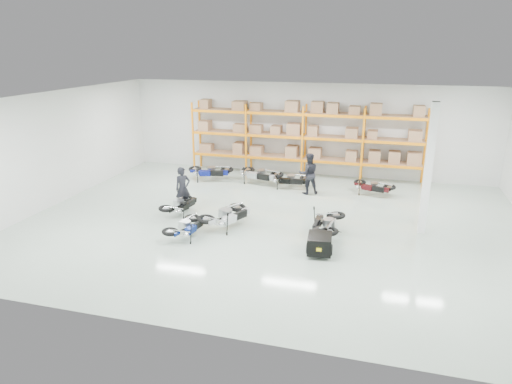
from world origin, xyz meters
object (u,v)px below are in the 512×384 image
(moto_blue_centre, at_px, (187,223))
(moto_back_a, at_px, (210,169))
(moto_silver_left, at_px, (227,212))
(moto_back_b, at_px, (260,171))
(person_back, at_px, (308,174))
(moto_touring_right, at_px, (326,220))
(moto_back_c, at_px, (290,177))
(person_left, at_px, (183,189))
(moto_back_d, at_px, (373,184))
(trailer, at_px, (320,244))
(moto_black_far_left, at_px, (180,202))

(moto_blue_centre, relative_size, moto_back_a, 0.87)
(moto_blue_centre, height_order, moto_silver_left, moto_silver_left)
(moto_silver_left, relative_size, moto_back_b, 1.00)
(person_back, bearing_deg, moto_touring_right, 83.81)
(moto_back_c, relative_size, person_left, 1.01)
(moto_back_d, bearing_deg, moto_touring_right, -177.86)
(trailer, xyz_separation_m, moto_back_a, (-6.22, 6.82, 0.20))
(moto_blue_centre, distance_m, moto_back_c, 6.81)
(moto_silver_left, relative_size, trailer, 1.23)
(moto_blue_centre, bearing_deg, moto_touring_right, -153.46)
(moto_silver_left, xyz_separation_m, moto_back_b, (-0.30, 5.57, 0.00))
(moto_back_c, relative_size, person_back, 0.96)
(moto_black_far_left, relative_size, trailer, 1.04)
(person_left, bearing_deg, moto_back_a, 48.77)
(moto_back_c, bearing_deg, moto_touring_right, -157.09)
(trailer, distance_m, moto_back_a, 9.23)
(moto_silver_left, distance_m, trailer, 3.75)
(moto_blue_centre, bearing_deg, moto_back_a, -66.40)
(moto_silver_left, bearing_deg, moto_back_c, -77.93)
(moto_touring_right, relative_size, trailer, 1.19)
(moto_blue_centre, bearing_deg, trailer, -173.20)
(moto_black_far_left, height_order, person_back, person_back)
(moto_touring_right, height_order, moto_back_d, moto_touring_right)
(moto_back_a, distance_m, moto_back_b, 2.43)
(moto_black_far_left, xyz_separation_m, person_left, (-0.12, 0.53, 0.36))
(moto_black_far_left, xyz_separation_m, person_back, (4.30, 3.84, 0.41))
(moto_back_a, relative_size, moto_back_c, 1.08)
(person_left, bearing_deg, moto_back_c, 0.95)
(moto_touring_right, xyz_separation_m, moto_back_d, (1.39, 4.99, -0.07))
(moto_back_a, relative_size, moto_back_d, 1.17)
(moto_black_far_left, bearing_deg, moto_touring_right, -176.39)
(moto_back_a, height_order, person_back, person_back)
(moto_touring_right, bearing_deg, trailer, -86.91)
(moto_silver_left, xyz_separation_m, moto_back_d, (4.88, 5.22, -0.09))
(moto_back_d, height_order, person_back, person_back)
(moto_touring_right, distance_m, moto_back_a, 8.12)
(moto_silver_left, height_order, trailer, moto_silver_left)
(moto_touring_right, height_order, person_back, person_back)
(moto_silver_left, height_order, person_left, person_left)
(moto_back_c, bearing_deg, moto_black_far_left, 141.38)
(moto_silver_left, xyz_separation_m, moto_touring_right, (3.49, 0.23, -0.02))
(moto_back_a, height_order, person_left, person_left)
(moto_back_a, xyz_separation_m, person_back, (4.87, -0.80, 0.33))
(moto_touring_right, xyz_separation_m, person_left, (-5.76, 1.10, 0.29))
(moto_touring_right, bearing_deg, person_back, 110.03)
(moto_silver_left, xyz_separation_m, moto_back_c, (1.20, 5.26, -0.05))
(moto_blue_centre, xyz_separation_m, person_back, (3.17, 5.83, 0.40))
(moto_back_a, bearing_deg, moto_back_c, -103.91)
(trailer, bearing_deg, moto_silver_left, 153.39)
(moto_blue_centre, xyz_separation_m, trailer, (4.51, -0.19, -0.12))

